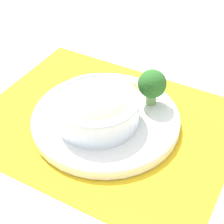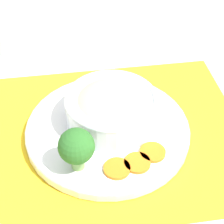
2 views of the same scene
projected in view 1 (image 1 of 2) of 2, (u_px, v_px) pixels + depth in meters
ground_plane at (106, 124)px, 0.76m from camera, size 4.00×4.00×0.00m
placemat at (106, 123)px, 0.76m from camera, size 0.53×0.43×0.00m
plate at (106, 118)px, 0.75m from camera, size 0.30×0.30×0.02m
bowl at (97, 107)px, 0.72m from camera, size 0.17×0.17×0.07m
broccoli_floret at (152, 84)px, 0.75m from camera, size 0.06×0.06×0.08m
carrot_slice_near at (128, 89)px, 0.81m from camera, size 0.04×0.04×0.01m
carrot_slice_middle at (112, 86)px, 0.82m from camera, size 0.04×0.04×0.01m
carrot_slice_far at (96, 87)px, 0.82m from camera, size 0.04×0.04×0.01m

